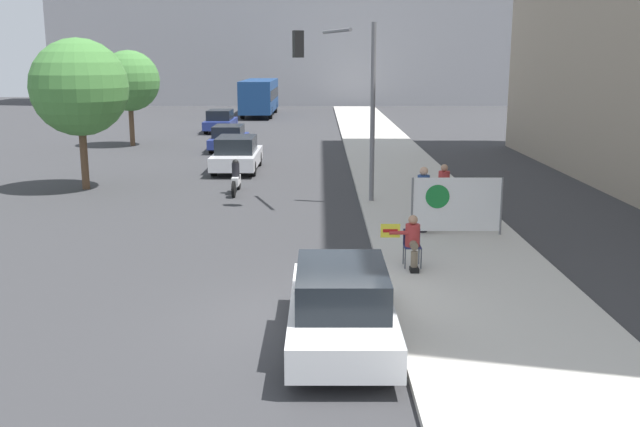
# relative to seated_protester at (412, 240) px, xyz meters

# --- Properties ---
(ground_plane) EXTENTS (160.00, 160.00, 0.00)m
(ground_plane) POSITION_rel_seated_protester_xyz_m (-2.26, -3.22, -0.79)
(ground_plane) COLOR #38383A
(sidewalk_curb) EXTENTS (4.14, 90.00, 0.13)m
(sidewalk_curb) POSITION_rel_seated_protester_xyz_m (1.30, 11.78, -0.73)
(sidewalk_curb) COLOR beige
(sidewalk_curb) RESTS_ON ground_plane
(seated_protester) EXTENTS (0.96, 0.77, 1.23)m
(seated_protester) POSITION_rel_seated_protester_xyz_m (0.00, 0.00, 0.00)
(seated_protester) COLOR #474C56
(seated_protester) RESTS_ON sidewalk_curb
(jogger_on_sidewalk) EXTENTS (0.34, 0.34, 1.85)m
(jogger_on_sidewalk) POSITION_rel_seated_protester_xyz_m (0.74, 3.49, 0.29)
(jogger_on_sidewalk) COLOR black
(jogger_on_sidewalk) RESTS_ON sidewalk_curb
(pedestrian_behind) EXTENTS (0.34, 0.34, 1.67)m
(pedestrian_behind) POSITION_rel_seated_protester_xyz_m (1.60, 5.15, 0.19)
(pedestrian_behind) COLOR black
(pedestrian_behind) RESTS_ON sidewalk_curb
(protest_banner) EXTENTS (2.52, 0.06, 1.59)m
(protest_banner) POSITION_rel_seated_protester_xyz_m (1.61, 3.17, 0.18)
(protest_banner) COLOR slate
(protest_banner) RESTS_ON sidewalk_curb
(traffic_light_pole) EXTENTS (2.73, 2.49, 5.94)m
(traffic_light_pole) POSITION_rel_seated_protester_xyz_m (-1.28, 7.71, 3.31)
(traffic_light_pole) COLOR slate
(traffic_light_pole) RESTS_ON sidewalk_curb
(parked_car_curbside) EXTENTS (1.77, 4.44, 1.45)m
(parked_car_curbside) POSITION_rel_seated_protester_xyz_m (-1.77, -4.31, -0.07)
(parked_car_curbside) COLOR white
(parked_car_curbside) RESTS_ON ground_plane
(car_on_road_nearest) EXTENTS (1.89, 4.76, 1.54)m
(car_on_road_nearest) POSITION_rel_seated_protester_xyz_m (-5.82, 15.34, -0.03)
(car_on_road_nearest) COLOR silver
(car_on_road_nearest) RESTS_ON ground_plane
(car_on_road_midblock) EXTENTS (1.77, 4.47, 1.36)m
(car_on_road_midblock) POSITION_rel_seated_protester_xyz_m (-7.09, 22.65, -0.10)
(car_on_road_midblock) COLOR navy
(car_on_road_midblock) RESTS_ON ground_plane
(car_on_road_distant) EXTENTS (1.81, 4.63, 1.50)m
(car_on_road_distant) POSITION_rel_seated_protester_xyz_m (-8.89, 32.49, -0.05)
(car_on_road_distant) COLOR navy
(car_on_road_distant) RESTS_ON ground_plane
(city_bus_on_road) EXTENTS (2.62, 10.96, 3.07)m
(city_bus_on_road) POSITION_rel_seated_protester_xyz_m (-7.39, 46.50, 0.98)
(city_bus_on_road) COLOR navy
(city_bus_on_road) RESTS_ON ground_plane
(motorcycle_on_road) EXTENTS (0.28, 2.22, 1.28)m
(motorcycle_on_road) POSITION_rel_seated_protester_xyz_m (-5.25, 9.99, -0.25)
(motorcycle_on_road) COLOR white
(motorcycle_on_road) RESTS_ON ground_plane
(street_tree_near_curb) EXTENTS (3.63, 3.63, 5.66)m
(street_tree_near_curb) POSITION_rel_seated_protester_xyz_m (-11.12, 10.90, 3.05)
(street_tree_near_curb) COLOR brown
(street_tree_near_curb) RESTS_ON ground_plane
(street_tree_midblock) EXTENTS (3.40, 3.40, 5.37)m
(street_tree_midblock) POSITION_rel_seated_protester_xyz_m (-12.88, 24.72, 2.86)
(street_tree_midblock) COLOR brown
(street_tree_midblock) RESTS_ON ground_plane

